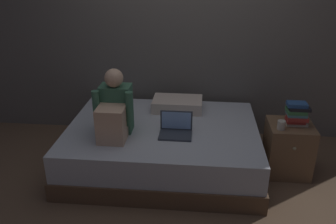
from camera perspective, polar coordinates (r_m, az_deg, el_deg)
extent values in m
plane|color=brown|center=(3.64, 1.86, -11.13)|extent=(8.00, 8.00, 0.00)
cube|color=#605B56|center=(4.25, 3.20, 13.80)|extent=(5.60, 0.10, 2.70)
cube|color=brown|center=(3.86, -0.82, -7.29)|extent=(2.00, 1.50, 0.19)
cube|color=#B2B7C1|center=(3.74, -0.84, -4.21)|extent=(1.96, 1.46, 0.28)
cube|color=brown|center=(3.86, 18.80, -5.56)|extent=(0.44, 0.44, 0.54)
sphere|color=gray|center=(3.62, 19.76, -5.59)|extent=(0.04, 0.04, 0.04)
cube|color=#38664C|center=(3.53, -8.31, 0.58)|extent=(0.30, 0.20, 0.48)
sphere|color=tan|center=(3.38, -8.74, 5.44)|extent=(0.18, 0.18, 0.18)
cube|color=tan|center=(3.36, -9.08, -1.99)|extent=(0.26, 0.24, 0.34)
cylinder|color=#38664C|center=(3.42, -11.50, 0.68)|extent=(0.07, 0.07, 0.34)
cylinder|color=#38664C|center=(3.34, -6.24, 0.48)|extent=(0.07, 0.07, 0.34)
cube|color=#333842|center=(3.47, 1.20, -3.78)|extent=(0.32, 0.22, 0.02)
cube|color=#333842|center=(3.52, 1.36, -1.33)|extent=(0.32, 0.01, 0.20)
cube|color=#8CB2EA|center=(3.51, 1.35, -1.38)|extent=(0.29, 0.00, 0.18)
cube|color=beige|center=(4.05, 1.54, 1.27)|extent=(0.56, 0.36, 0.13)
cube|color=beige|center=(3.76, 19.98, -1.66)|extent=(0.21, 0.13, 0.03)
cube|color=#9E2D28|center=(3.73, 19.84, -1.32)|extent=(0.18, 0.13, 0.03)
cube|color=#9E2D28|center=(3.71, 20.15, -0.91)|extent=(0.19, 0.14, 0.04)
cube|color=teal|center=(3.71, 20.05, -0.29)|extent=(0.18, 0.15, 0.03)
cube|color=#387042|center=(3.69, 20.00, 0.19)|extent=(0.18, 0.16, 0.04)
cube|color=black|center=(3.69, 20.43, 0.63)|extent=(0.20, 0.15, 0.03)
cube|color=#284C84|center=(3.67, 20.12, 1.16)|extent=(0.19, 0.13, 0.04)
cylinder|color=#BCB2A3|center=(3.59, 17.83, -2.03)|extent=(0.08, 0.08, 0.09)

